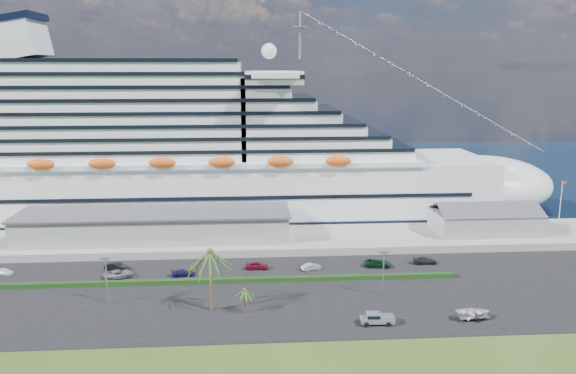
{
  "coord_description": "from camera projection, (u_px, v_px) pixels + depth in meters",
  "views": [
    {
      "loc": [
        -3.17,
        -84.27,
        40.12
      ],
      "look_at": [
        4.59,
        30.0,
        15.47
      ],
      "focal_mm": 35.0,
      "sensor_mm": 36.0,
      "label": 1
    }
  ],
  "objects": [
    {
      "name": "parked_car_0",
      "position": [
        4.0,
        272.0,
        109.91
      ],
      "size": [
        4.04,
        2.74,
        1.28
      ],
      "primitive_type": "imported",
      "rotation": [
        0.0,
        0.0,
        1.21
      ],
      "color": "white",
      "rests_on": "asphalt_lot"
    },
    {
      "name": "palm_tall",
      "position": [
        210.0,
        259.0,
        92.15
      ],
      "size": [
        8.82,
        8.82,
        11.13
      ],
      "color": "#47301E",
      "rests_on": "ground"
    },
    {
      "name": "wharf",
      "position": [
        265.0,
        240.0,
        129.67
      ],
      "size": [
        240.0,
        20.0,
        1.8
      ],
      "primitive_type": "cube",
      "color": "gray",
      "rests_on": "ground"
    },
    {
      "name": "flagpole",
      "position": [
        561.0,
        204.0,
        132.75
      ],
      "size": [
        1.08,
        0.16,
        12.0
      ],
      "color": "silver",
      "rests_on": "wharf"
    },
    {
      "name": "lamp_post_left",
      "position": [
        106.0,
        275.0,
        95.67
      ],
      "size": [
        1.6,
        0.35,
        8.27
      ],
      "color": "gray",
      "rests_on": "asphalt_lot"
    },
    {
      "name": "water",
      "position": [
        259.0,
        172.0,
        217.64
      ],
      "size": [
        420.0,
        160.0,
        0.02
      ],
      "primitive_type": "cube",
      "color": "black",
      "rests_on": "ground"
    },
    {
      "name": "parked_car_2",
      "position": [
        119.0,
        274.0,
        108.22
      ],
      "size": [
        6.11,
        4.56,
        1.54
      ],
      "primitive_type": "imported",
      "rotation": [
        0.0,
        0.0,
        1.98
      ],
      "color": "gray",
      "rests_on": "asphalt_lot"
    },
    {
      "name": "ground",
      "position": [
        272.0,
        319.0,
        90.84
      ],
      "size": [
        420.0,
        420.0,
        0.0
      ],
      "primitive_type": "plane",
      "color": "#314D19",
      "rests_on": "ground"
    },
    {
      "name": "lamp_post_right",
      "position": [
        384.0,
        268.0,
        98.85
      ],
      "size": [
        1.6,
        0.35,
        8.27
      ],
      "color": "gray",
      "rests_on": "asphalt_lot"
    },
    {
      "name": "cruise_ship",
      "position": [
        181.0,
        157.0,
        148.33
      ],
      "size": [
        191.0,
        38.0,
        54.0
      ],
      "color": "silver",
      "rests_on": "ground"
    },
    {
      "name": "asphalt_lot",
      "position": [
        270.0,
        292.0,
        101.56
      ],
      "size": [
        140.0,
        38.0,
        0.12
      ],
      "primitive_type": "cube",
      "color": "black",
      "rests_on": "ground"
    },
    {
      "name": "parked_car_6",
      "position": [
        378.0,
        263.0,
        114.22
      ],
      "size": [
        5.88,
        3.57,
        1.52
      ],
      "primitive_type": "imported",
      "rotation": [
        0.0,
        0.0,
        1.37
      ],
      "color": "black",
      "rests_on": "asphalt_lot"
    },
    {
      "name": "port_shed",
      "position": [
        485.0,
        221.0,
        132.37
      ],
      "size": [
        24.0,
        12.31,
        7.37
      ],
      "color": "gray",
      "rests_on": "wharf"
    },
    {
      "name": "hedge",
      "position": [
        227.0,
        281.0,
        105.8
      ],
      "size": [
        88.0,
        1.1,
        0.9
      ],
      "primitive_type": "cube",
      "color": "black",
      "rests_on": "asphalt_lot"
    },
    {
      "name": "pickup_truck",
      "position": [
        377.0,
        318.0,
        88.7
      ],
      "size": [
        5.48,
        2.22,
        1.9
      ],
      "color": "black",
      "rests_on": "asphalt_lot"
    },
    {
      "name": "parked_car_7",
      "position": [
        425.0,
        261.0,
        115.98
      ],
      "size": [
        4.82,
        2.05,
        1.39
      ],
      "primitive_type": "imported",
      "rotation": [
        0.0,
        0.0,
        1.55
      ],
      "color": "black",
      "rests_on": "asphalt_lot"
    },
    {
      "name": "parked_car_1",
      "position": [
        117.0,
        266.0,
        112.31
      ],
      "size": [
        5.02,
        2.94,
        1.56
      ],
      "primitive_type": "imported",
      "rotation": [
        0.0,
        0.0,
        1.28
      ],
      "color": "black",
      "rests_on": "asphalt_lot"
    },
    {
      "name": "parked_car_4",
      "position": [
        257.0,
        265.0,
        112.92
      ],
      "size": [
        4.68,
        2.04,
        1.57
      ],
      "primitive_type": "imported",
      "rotation": [
        0.0,
        0.0,
        1.53
      ],
      "color": "maroon",
      "rests_on": "asphalt_lot"
    },
    {
      "name": "palm_short",
      "position": [
        244.0,
        293.0,
        92.21
      ],
      "size": [
        3.53,
        3.53,
        4.56
      ],
      "color": "#47301E",
      "rests_on": "ground"
    },
    {
      "name": "parked_car_5",
      "position": [
        311.0,
        267.0,
        112.56
      ],
      "size": [
        4.22,
        2.75,
        1.31
      ],
      "primitive_type": "imported",
      "rotation": [
        0.0,
        0.0,
        1.94
      ],
      "color": "#B2B4BA",
      "rests_on": "asphalt_lot"
    },
    {
      "name": "terminal_building",
      "position": [
        155.0,
        225.0,
        127.15
      ],
      "size": [
        61.0,
        15.0,
        6.3
      ],
      "color": "gray",
      "rests_on": "wharf"
    },
    {
      "name": "boat_trailer",
      "position": [
        473.0,
        313.0,
        90.29
      ],
      "size": [
        6.45,
        4.42,
        1.82
      ],
      "color": "gray",
      "rests_on": "asphalt_lot"
    },
    {
      "name": "parked_car_3",
      "position": [
        183.0,
        273.0,
        109.24
      ],
      "size": [
        4.68,
        2.36,
        1.3
      ],
      "primitive_type": "imported",
      "rotation": [
        0.0,
        0.0,
        1.69
      ],
      "color": "#1A1650",
      "rests_on": "asphalt_lot"
    }
  ]
}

